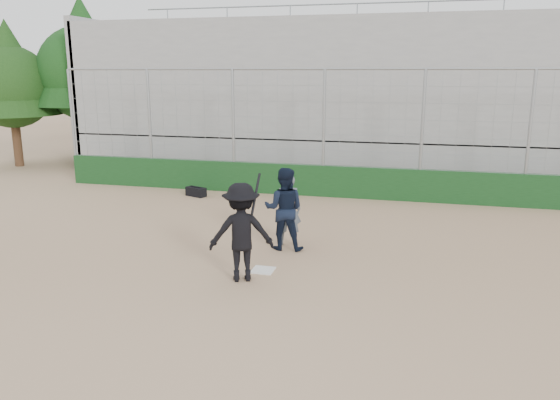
% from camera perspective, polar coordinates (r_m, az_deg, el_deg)
% --- Properties ---
extents(ground, '(90.00, 90.00, 0.00)m').
position_cam_1_polar(ground, '(11.13, -1.79, -7.39)').
color(ground, '#866448').
rests_on(ground, ground).
extents(home_plate, '(0.44, 0.44, 0.02)m').
position_cam_1_polar(home_plate, '(11.12, -1.79, -7.33)').
color(home_plate, white).
rests_on(home_plate, ground).
extents(backstop, '(18.10, 0.25, 4.04)m').
position_cam_1_polar(backstop, '(17.50, 4.52, 3.48)').
color(backstop, '#113615').
rests_on(backstop, ground).
extents(bleachers, '(20.25, 6.70, 6.98)m').
position_cam_1_polar(bleachers, '(22.16, 6.84, 10.61)').
color(bleachers, gray).
rests_on(bleachers, ground).
extents(tree_left, '(4.48, 4.48, 7.00)m').
position_cam_1_polar(tree_left, '(25.18, -19.82, 13.59)').
color(tree_left, '#341F12').
rests_on(tree_left, ground).
extents(tree_right, '(3.84, 3.84, 6.00)m').
position_cam_1_polar(tree_right, '(25.48, -26.39, 11.58)').
color(tree_right, '#3C2516').
rests_on(tree_right, ground).
extents(batter_at_plate, '(1.40, 1.10, 2.04)m').
position_cam_1_polar(batter_at_plate, '(10.40, -4.06, -3.36)').
color(batter_at_plate, black).
rests_on(batter_at_plate, ground).
extents(catcher_crouched, '(0.94, 0.74, 1.26)m').
position_cam_1_polar(catcher_crouched, '(12.21, 0.41, -2.39)').
color(catcher_crouched, black).
rests_on(catcher_crouched, ground).
extents(umpire, '(0.70, 0.55, 1.53)m').
position_cam_1_polar(umpire, '(12.54, 0.81, -1.34)').
color(umpire, '#535D69').
rests_on(umpire, ground).
extents(equipment_bag, '(0.74, 0.53, 0.33)m').
position_cam_1_polar(equipment_bag, '(17.78, -8.77, 0.86)').
color(equipment_bag, black).
rests_on(equipment_bag, ground).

